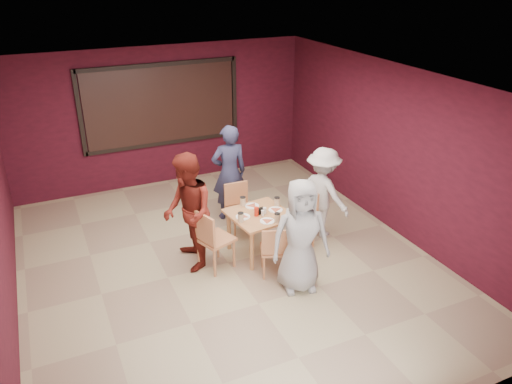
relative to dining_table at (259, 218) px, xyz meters
name	(u,v)px	position (x,y,z in m)	size (l,w,h in m)	color
floor	(228,263)	(-0.57, -0.08, -0.62)	(7.00, 7.00, 0.00)	tan
window_blinds	(162,105)	(-0.57, 3.37, 1.03)	(3.00, 0.02, 1.50)	black
dining_table	(259,218)	(0.00, 0.00, 0.00)	(0.99, 0.99, 0.85)	#B18548
chair_front	(275,248)	(-0.07, -0.68, -0.15)	(0.52, 0.52, 0.82)	#CC7A4F
chair_back	(239,205)	(-0.02, 0.78, -0.13)	(0.43, 0.43, 0.87)	#CC7A4F
chair_left	(211,237)	(-0.84, -0.12, -0.07)	(0.60, 0.60, 0.97)	#CC7A4F
chair_right	(302,214)	(0.75, -0.03, -0.08)	(0.51, 0.51, 0.96)	#CC7A4F
diner_front	(300,236)	(0.12, -1.07, 0.21)	(0.81, 0.53, 1.67)	#A4A4A4
diner_back	(229,173)	(0.04, 1.34, 0.25)	(0.63, 0.42, 1.74)	#2D2F50
diner_left	(188,213)	(-1.10, 0.12, 0.28)	(0.88, 0.68, 1.80)	maroon
diner_right	(323,193)	(1.21, 0.12, 0.15)	(1.00, 0.57, 1.55)	silver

